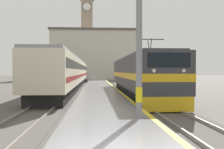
{
  "coord_description": "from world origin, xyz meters",
  "views": [
    {
      "loc": [
        -0.59,
        -5.29,
        2.26
      ],
      "look_at": [
        1.49,
        25.79,
        1.84
      ],
      "focal_mm": 42.0,
      "sensor_mm": 36.0,
      "label": 1
    }
  ],
  "objects": [
    {
      "name": "catenary_mast",
      "position": [
        1.25,
        4.93,
        4.63
      ],
      "size": [
        2.46,
        0.26,
        8.41
      ],
      "color": "gray",
      "rests_on": "platform"
    },
    {
      "name": "locomotive_train",
      "position": [
        3.32,
        17.85,
        1.83
      ],
      "size": [
        2.92,
        19.41,
        4.53
      ],
      "color": "black",
      "rests_on": "ground"
    },
    {
      "name": "ground_plane",
      "position": [
        0.0,
        30.0,
        0.0
      ],
      "size": [
        200.0,
        200.0,
        0.0
      ],
      "primitive_type": "plane",
      "color": "#514C47"
    },
    {
      "name": "rail_track_near",
      "position": [
        3.32,
        25.0,
        0.03
      ],
      "size": [
        2.83,
        140.0,
        0.16
      ],
      "color": "#514C47",
      "rests_on": "ground"
    },
    {
      "name": "passenger_train",
      "position": [
        -3.7,
        31.4,
        2.03
      ],
      "size": [
        2.92,
        43.61,
        3.76
      ],
      "color": "black",
      "rests_on": "ground"
    },
    {
      "name": "platform",
      "position": [
        0.0,
        25.0,
        0.21
      ],
      "size": [
        3.61,
        140.0,
        0.43
      ],
      "color": "gray",
      "rests_on": "ground"
    },
    {
      "name": "station_building",
      "position": [
        -0.42,
        65.66,
        6.67
      ],
      "size": [
        23.72,
        8.77,
        13.29
      ],
      "color": "beige",
      "rests_on": "ground"
    },
    {
      "name": "rail_track_far",
      "position": [
        -3.7,
        25.0,
        0.03
      ],
      "size": [
        2.84,
        140.0,
        0.16
      ],
      "color": "#514C47",
      "rests_on": "ground"
    },
    {
      "name": "clock_tower",
      "position": [
        -2.93,
        78.16,
        14.7
      ],
      "size": [
        4.42,
        4.42,
        27.86
      ],
      "color": "gray",
      "rests_on": "ground"
    }
  ]
}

